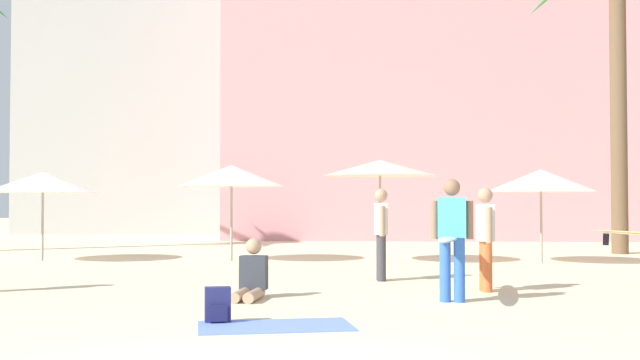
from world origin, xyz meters
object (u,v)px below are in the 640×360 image
object	(u,v)px
cafe_umbrella_1	(380,168)
person_mid_left	(451,236)
cafe_umbrella_2	(541,181)
person_far_left	(251,278)
cafe_umbrella_0	(43,182)
beach_towel	(275,326)
cafe_umbrella_3	(232,176)
backpack	(218,306)
person_mid_center	(485,235)
person_far_right	(381,230)

from	to	relation	value
cafe_umbrella_1	person_mid_left	xyz separation A→B (m)	(0.88, -6.86, -1.28)
cafe_umbrella_2	person_far_left	distance (m)	9.06
cafe_umbrella_0	beach_towel	size ratio (longest dim) A/B	1.54
cafe_umbrella_2	person_far_left	xyz separation A→B (m)	(-5.76, -6.80, -1.61)
cafe_umbrella_3	person_mid_left	size ratio (longest dim) A/B	0.92
backpack	cafe_umbrella_0	bearing A→B (deg)	-160.78
person_mid_left	person_mid_center	distance (m)	1.39
cafe_umbrella_1	person_mid_center	world-z (taller)	cafe_umbrella_1
person_mid_left	person_far_right	world-z (taller)	person_mid_left
cafe_umbrella_0	cafe_umbrella_1	xyz separation A→B (m)	(8.15, -0.07, 0.32)
cafe_umbrella_2	beach_towel	xyz separation A→B (m)	(-5.11, -9.28, -1.91)
cafe_umbrella_2	cafe_umbrella_3	xyz separation A→B (m)	(-7.30, 0.22, 0.13)
cafe_umbrella_3	person_far_right	size ratio (longest dim) A/B	1.55
cafe_umbrella_1	cafe_umbrella_2	bearing A→B (deg)	0.43
person_mid_center	person_far_right	bearing A→B (deg)	-47.63
cafe_umbrella_3	beach_towel	xyz separation A→B (m)	(2.19, -9.49, -2.05)
person_mid_center	person_far_right	size ratio (longest dim) A/B	0.99
cafe_umbrella_0	person_mid_left	size ratio (longest dim) A/B	0.96
cafe_umbrella_1	cafe_umbrella_3	world-z (taller)	cafe_umbrella_1
cafe_umbrella_1	person_far_right	size ratio (longest dim) A/B	1.63
cafe_umbrella_0	person_far_right	world-z (taller)	cafe_umbrella_0
cafe_umbrella_3	backpack	xyz separation A→B (m)	(1.48, -9.27, -1.85)
person_mid_center	cafe_umbrella_1	bearing A→B (deg)	-78.29
cafe_umbrella_2	backpack	size ratio (longest dim) A/B	6.03
cafe_umbrella_1	beach_towel	bearing A→B (deg)	-98.49
cafe_umbrella_0	cafe_umbrella_3	distance (m)	4.59
person_far_left	person_mid_center	bearing A→B (deg)	112.50
backpack	person_mid_left	distance (m)	3.75
person_mid_center	cafe_umbrella_2	bearing A→B (deg)	-114.71
person_mid_left	person_mid_center	world-z (taller)	person_mid_left
cafe_umbrella_1	backpack	distance (m)	9.48
person_mid_left	cafe_umbrella_3	bearing A→B (deg)	-140.81
cafe_umbrella_0	cafe_umbrella_1	size ratio (longest dim) A/B	0.99
cafe_umbrella_1	person_mid_left	world-z (taller)	cafe_umbrella_1
beach_towel	person_far_right	xyz separation A→B (m)	(1.32, 5.17, 0.90)
cafe_umbrella_3	person_mid_center	size ratio (longest dim) A/B	1.56
cafe_umbrella_3	person_mid_left	xyz separation A→B (m)	(4.45, -7.10, -1.12)
cafe_umbrella_3	person_far_right	distance (m)	5.68
backpack	person_far_right	distance (m)	5.39
beach_towel	person_far_right	world-z (taller)	person_far_right
cafe_umbrella_0	person_far_right	distance (m)	9.14
cafe_umbrella_1	backpack	world-z (taller)	cafe_umbrella_1
person_far_right	person_far_left	bearing A→B (deg)	50.66
cafe_umbrella_1	beach_towel	world-z (taller)	cafe_umbrella_1
cafe_umbrella_1	person_far_right	world-z (taller)	cafe_umbrella_1
beach_towel	person_far_right	distance (m)	5.41
beach_towel	person_far_left	distance (m)	2.58
person_far_left	backpack	bearing A→B (deg)	3.59
backpack	person_far_right	size ratio (longest dim) A/B	0.25
cafe_umbrella_3	beach_towel	distance (m)	9.96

